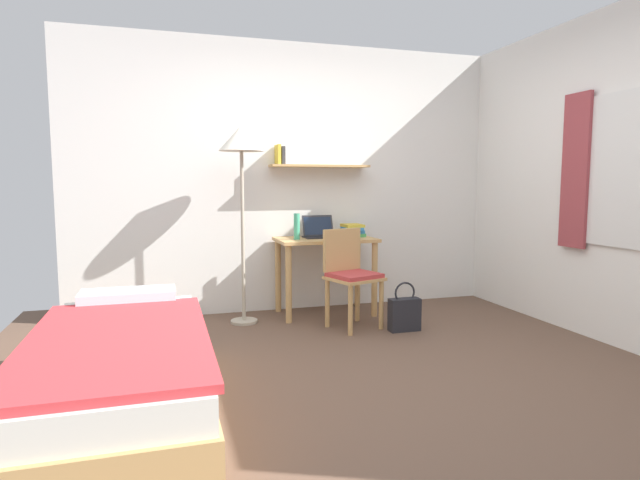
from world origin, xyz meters
The scene contains 11 objects.
ground_plane centered at (0.00, 0.00, 0.00)m, with size 5.28×5.28×0.00m, color brown.
wall_back centered at (0.00, 2.02, 1.30)m, with size 4.40×0.27×2.60m.
wall_right centered at (2.02, 0.01, 1.30)m, with size 0.10×4.40×2.60m.
bed centered at (-1.54, -0.12, 0.24)m, with size 0.89×1.98×0.54m.
desk centered at (0.17, 1.70, 0.58)m, with size 0.92×0.54×0.73m.
desk_chair centered at (0.25, 1.20, 0.48)m, with size 0.51×0.50×0.85m.
standing_lamp centered at (-0.63, 1.60, 1.54)m, with size 0.39×0.39×1.75m.
laptop centered at (0.13, 1.78, 0.79)m, with size 0.31×0.22×0.21m.
water_bottle centered at (-0.12, 1.65, 0.85)m, with size 0.06×0.06×0.24m, color #42A87F.
book_stack centered at (0.47, 1.76, 0.80)m, with size 0.21×0.25×0.12m.
handbag centered at (0.64, 0.94, 0.15)m, with size 0.27×0.11×0.42m.
Camera 1 is at (-1.30, -3.03, 1.25)m, focal length 29.47 mm.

